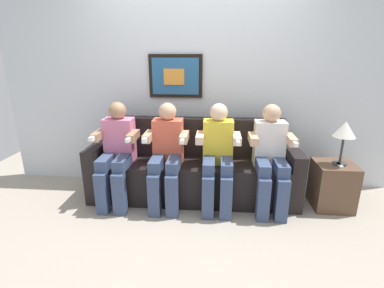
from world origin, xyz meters
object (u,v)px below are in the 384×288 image
Objects in this scene: table_lamp at (345,131)px; person_left_center at (167,151)px; person_rightmost at (271,154)px; spare_remote_on_table at (339,165)px; person_leftmost at (117,150)px; couch at (193,171)px; person_right_center at (218,153)px; side_table_right at (332,185)px.

person_left_center is at bearing -178.63° from table_lamp.
spare_remote_on_table is (0.70, -0.00, -0.10)m from person_rightmost.
person_rightmost is 8.54× the size of spare_remote_on_table.
person_rightmost is (1.64, 0.00, -0.00)m from person_leftmost.
table_lamp is (1.54, -0.13, 0.55)m from couch.
person_left_center is 0.55m from person_right_center.
couch is at bearing 148.44° from person_right_center.
side_table_right is at bearing 5.01° from person_rightmost.
couch is 1.64m from table_lamp.
person_right_center is at bearing -177.19° from side_table_right.
person_right_center is (0.27, -0.17, 0.29)m from couch.
person_left_center and person_right_center have the same top height.
side_table_right is at bearing 146.57° from table_lamp.
couch is 2.10× the size of person_right_center.
spare_remote_on_table is at bearing -0.10° from person_leftmost.
spare_remote_on_table is (1.80, -0.00, -0.10)m from person_left_center.
couch is 0.44m from person_left_center.
person_right_center is 1.00× the size of person_rightmost.
spare_remote_on_table is (1.52, -0.17, 0.20)m from couch.
person_rightmost reaches higher than couch.
person_rightmost is at bearing 0.02° from person_leftmost.
person_left_center is 1.80m from spare_remote_on_table.
person_leftmost is 1.00× the size of person_left_center.
spare_remote_on_table is at bearing -6.48° from couch.
couch is at bearing 175.96° from side_table_right.
table_lamp is at bearing 1.05° from person_leftmost.
person_left_center reaches higher than table_lamp.
person_rightmost reaches higher than spare_remote_on_table.
person_left_center is 2.41× the size of table_lamp.
person_right_center is 1.25m from spare_remote_on_table.
person_right_center is at bearing 0.05° from person_left_center.
side_table_right is (2.34, 0.06, -0.36)m from person_leftmost.
person_right_center is 0.55m from person_rightmost.
person_leftmost is at bearing -168.38° from couch.
couch is 17.95× the size of spare_remote_on_table.
person_left_center is 1.09m from person_rightmost.
person_right_center is 1.30m from table_lamp.
person_rightmost is 0.77m from table_lamp.
couch is at bearing 173.52° from spare_remote_on_table.
couch is 0.44m from person_right_center.
side_table_right is at bearing -4.04° from couch.
spare_remote_on_table is at bearing -113.81° from table_lamp.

